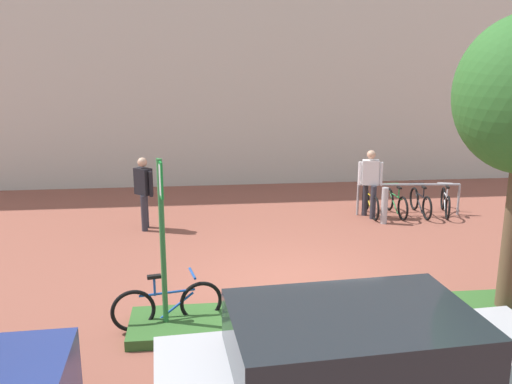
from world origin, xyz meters
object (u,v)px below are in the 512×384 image
(bike_at_sign, at_px, (168,305))
(person_casual_tan, at_px, (370,179))
(parking_sign_post, at_px, (162,222))
(bike_rack_cluster, at_px, (408,202))
(bollard_steel, at_px, (384,206))
(car_silver_sedan, at_px, (364,382))
(person_suited_navy, at_px, (144,189))

(bike_at_sign, height_order, person_casual_tan, person_casual_tan)
(bike_at_sign, relative_size, person_casual_tan, 0.96)
(person_casual_tan, bearing_deg, parking_sign_post, -131.43)
(bike_rack_cluster, height_order, bollard_steel, bollard_steel)
(parking_sign_post, bearing_deg, car_silver_sedan, -51.76)
(bollard_steel, height_order, person_suited_navy, person_suited_navy)
(bike_rack_cluster, bearing_deg, person_casual_tan, -175.66)
(person_casual_tan, bearing_deg, person_suited_navy, -175.94)
(bike_at_sign, height_order, bike_rack_cluster, bike_at_sign)
(bike_at_sign, xyz_separation_m, bollard_steel, (5.01, 4.76, 0.10))
(bike_at_sign, bearing_deg, parking_sign_post, -101.08)
(person_casual_tan, height_order, person_suited_navy, same)
(car_silver_sedan, bearing_deg, bollard_steel, 69.25)
(bike_at_sign, bearing_deg, bike_rack_cluster, 42.68)
(bike_at_sign, distance_m, person_casual_tan, 7.21)
(bike_rack_cluster, bearing_deg, parking_sign_post, -136.70)
(person_casual_tan, bearing_deg, bike_rack_cluster, 4.34)
(bike_at_sign, distance_m, bike_rack_cluster, 7.99)
(person_casual_tan, bearing_deg, bollard_steel, -70.73)
(bollard_steel, bearing_deg, bike_at_sign, -136.48)
(person_suited_navy, bearing_deg, parking_sign_post, -81.89)
(car_silver_sedan, bearing_deg, bike_rack_cluster, 65.63)
(bike_at_sign, bearing_deg, car_silver_sedan, -53.57)
(parking_sign_post, xyz_separation_m, person_casual_tan, (4.84, 5.48, -0.71))
(parking_sign_post, relative_size, person_casual_tan, 1.52)
(bike_at_sign, xyz_separation_m, bike_rack_cluster, (5.87, 5.41, -0.00))
(bollard_steel, distance_m, person_suited_navy, 5.79)
(bike_at_sign, height_order, person_suited_navy, person_suited_navy)
(bollard_steel, relative_size, person_suited_navy, 0.52)
(bollard_steel, height_order, person_casual_tan, person_casual_tan)
(parking_sign_post, xyz_separation_m, person_suited_navy, (-0.72, 5.08, -0.71))
(bike_at_sign, relative_size, car_silver_sedan, 0.38)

